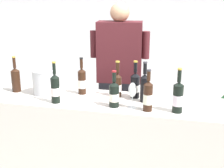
% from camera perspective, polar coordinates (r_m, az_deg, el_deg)
% --- Properties ---
extents(wall_back, '(8.00, 0.10, 2.80)m').
position_cam_1_polar(wall_back, '(5.00, 7.60, 12.09)').
color(wall_back, white).
rests_on(wall_back, ground_plane).
extents(counter, '(2.34, 0.55, 0.91)m').
position_cam_1_polar(counter, '(2.76, 0.78, -12.24)').
color(counter, beige).
rests_on(counter, ground_plane).
extents(wine_bottle_0, '(0.07, 0.07, 0.35)m').
position_cam_1_polar(wine_bottle_0, '(2.52, 6.28, -0.47)').
color(wine_bottle_0, black).
rests_on(wine_bottle_0, counter).
extents(wine_bottle_1, '(0.08, 0.08, 0.35)m').
position_cam_1_polar(wine_bottle_1, '(2.34, 12.60, -2.46)').
color(wine_bottle_1, black).
rests_on(wine_bottle_1, counter).
extents(wine_bottle_2, '(0.08, 0.08, 0.30)m').
position_cam_1_polar(wine_bottle_2, '(2.40, 0.40, -1.96)').
color(wine_bottle_2, black).
rests_on(wine_bottle_2, counter).
extents(wine_bottle_3, '(0.08, 0.08, 0.34)m').
position_cam_1_polar(wine_bottle_3, '(2.93, -18.06, 0.96)').
color(wine_bottle_3, black).
rests_on(wine_bottle_3, counter).
extents(wine_bottle_4, '(0.08, 0.08, 0.33)m').
position_cam_1_polar(wine_bottle_4, '(2.62, 4.47, -0.16)').
color(wine_bottle_4, black).
rests_on(wine_bottle_4, counter).
extents(wine_bottle_5, '(0.07, 0.07, 0.34)m').
position_cam_1_polar(wine_bottle_5, '(2.33, 6.95, -2.28)').
color(wine_bottle_5, black).
rests_on(wine_bottle_5, counter).
extents(wine_bottle_6, '(0.07, 0.07, 0.34)m').
position_cam_1_polar(wine_bottle_6, '(2.73, -5.83, 0.57)').
color(wine_bottle_6, black).
rests_on(wine_bottle_6, counter).
extents(wine_bottle_7, '(0.07, 0.07, 0.33)m').
position_cam_1_polar(wine_bottle_7, '(2.64, 1.07, -0.05)').
color(wine_bottle_7, black).
rests_on(wine_bottle_7, counter).
extents(wine_bottle_8, '(0.08, 0.08, 0.36)m').
position_cam_1_polar(wine_bottle_8, '(2.53, -10.89, -0.82)').
color(wine_bottle_8, black).
rests_on(wine_bottle_8, counter).
extents(wine_glass, '(0.07, 0.07, 0.21)m').
position_cam_1_polar(wine_glass, '(2.37, 3.95, -1.35)').
color(wine_glass, silver).
rests_on(wine_glass, counter).
extents(ice_bucket, '(0.21, 0.21, 0.23)m').
position_cam_1_polar(ice_bucket, '(2.79, -13.03, 0.43)').
color(ice_bucket, silver).
rests_on(ice_bucket, counter).
extents(person_server, '(0.62, 0.29, 1.73)m').
position_cam_1_polar(person_server, '(3.20, 1.42, -0.64)').
color(person_server, black).
rests_on(person_server, ground_plane).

